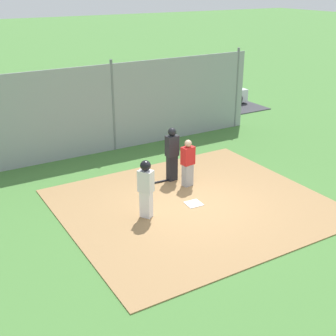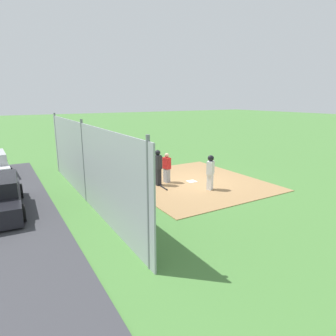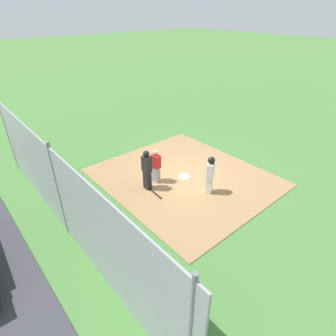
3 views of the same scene
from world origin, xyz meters
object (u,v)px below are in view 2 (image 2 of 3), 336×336
object	(u,v)px
home_plate	(192,181)
runner	(210,170)
catcher	(167,168)
baseball_bat	(163,187)
umpire	(158,167)

from	to	relation	value
home_plate	runner	world-z (taller)	runner
catcher	runner	xyz separation A→B (m)	(2.04, 1.11, 0.16)
home_plate	baseball_bat	bearing A→B (deg)	-83.20
catcher	baseball_bat	bearing A→B (deg)	-137.52
baseball_bat	umpire	bearing A→B (deg)	-177.94
home_plate	catcher	bearing A→B (deg)	-115.02
catcher	runner	distance (m)	2.32
home_plate	runner	xyz separation A→B (m)	(1.50, -0.05, 0.91)
home_plate	catcher	world-z (taller)	catcher
home_plate	baseball_bat	size ratio (longest dim) A/B	0.54
runner	baseball_bat	distance (m)	2.33
home_plate	umpire	distance (m)	2.01
home_plate	catcher	size ratio (longest dim) A/B	0.30
home_plate	runner	distance (m)	1.75
catcher	baseball_bat	distance (m)	1.22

